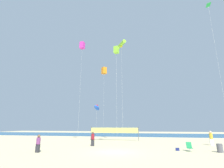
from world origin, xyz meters
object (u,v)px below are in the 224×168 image
at_px(volleyball_net, 114,131).
at_px(kite_magenta_box, 82,46).
at_px(kite_lime_box, 116,50).
at_px(kite_orange_box, 104,71).
at_px(beach_handbag, 177,149).
at_px(kite_lime_tube, 121,45).
at_px(folding_beach_chair, 189,146).
at_px(kite_green_diamond, 208,7).
at_px(beachgoer_maroon_shirt, 93,138).
at_px(kite_blue_inflatable, 97,108).
at_px(beachgoer_mustard_shirt, 211,138).
at_px(beachgoer_plum_shirt, 38,143).
at_px(trash_barrel, 220,148).

bearing_deg(volleyball_net, kite_magenta_box, -126.43).
distance_m(kite_lime_box, kite_orange_box, 14.93).
distance_m(beach_handbag, kite_lime_tube, 18.28).
bearing_deg(volleyball_net, folding_beach_chair, -47.75).
bearing_deg(kite_magenta_box, kite_green_diamond, -10.41).
relative_size(beachgoer_maroon_shirt, kite_blue_inflatable, 0.26).
bearing_deg(folding_beach_chair, beachgoer_mustard_shirt, 29.63).
xyz_separation_m(volleyball_net, kite_lime_box, (1.96, -8.26, 11.67)).
distance_m(beachgoer_mustard_shirt, beachgoer_plum_shirt, 21.51).
xyz_separation_m(kite_blue_inflatable, kite_magenta_box, (-0.07, -9.26, 9.69)).
bearing_deg(beachgoer_maroon_shirt, trash_barrel, -73.83).
height_order(folding_beach_chair, kite_blue_inflatable, kite_blue_inflatable).
relative_size(kite_blue_inflatable, kite_magenta_box, 0.42).
distance_m(beachgoer_maroon_shirt, folding_beach_chair, 11.37).
bearing_deg(beachgoer_mustard_shirt, kite_blue_inflatable, 86.38).
xyz_separation_m(beachgoer_maroon_shirt, beachgoer_plum_shirt, (-3.65, -6.10, -0.06)).
bearing_deg(trash_barrel, kite_lime_tube, 147.73).
xyz_separation_m(beach_handbag, kite_blue_inflatable, (-13.11, 14.08, 6.06)).
xyz_separation_m(beachgoer_maroon_shirt, kite_green_diamond, (15.69, -0.78, 16.79)).
height_order(trash_barrel, volleyball_net, volleyball_net).
bearing_deg(beach_handbag, kite_magenta_box, 159.91).
xyz_separation_m(volleyball_net, kite_orange_box, (-3.41, 5.55, 13.50)).
relative_size(beachgoer_plum_shirt, beach_handbag, 4.69).
bearing_deg(kite_green_diamond, beachgoer_plum_shirt, -164.63).
bearing_deg(volleyball_net, beachgoer_mustard_shirt, -18.28).
distance_m(kite_green_diamond, kite_orange_box, 23.50).
distance_m(beachgoer_maroon_shirt, volleyball_net, 8.73).
xyz_separation_m(volleyball_net, kite_blue_inflatable, (-4.31, 3.33, 4.57)).
bearing_deg(kite_magenta_box, kite_lime_box, -20.17).
distance_m(beachgoer_maroon_shirt, beachgoer_plum_shirt, 7.10).
height_order(trash_barrel, beach_handbag, trash_barrel).
relative_size(beachgoer_plum_shirt, kite_magenta_box, 0.10).
height_order(beachgoer_maroon_shirt, kite_orange_box, kite_orange_box).
bearing_deg(kite_green_diamond, trash_barrel, -135.61).
xyz_separation_m(beachgoer_mustard_shirt, volleyball_net, (-14.22, 4.70, 0.65)).
relative_size(volleyball_net, beach_handbag, 24.53).
bearing_deg(volleyball_net, beachgoer_maroon_shirt, -97.67).
distance_m(folding_beach_chair, beach_handbag, 1.21).
height_order(kite_lime_box, kite_magenta_box, kite_magenta_box).
relative_size(beachgoer_plum_shirt, kite_green_diamond, 0.09).
distance_m(kite_lime_box, kite_magenta_box, 7.23).
bearing_deg(beachgoer_maroon_shirt, kite_lime_box, -56.54).
height_order(beach_handbag, kite_magenta_box, kite_magenta_box).
distance_m(beachgoer_mustard_shirt, beach_handbag, 8.17).
height_order(beachgoer_maroon_shirt, kite_lime_box, kite_lime_box).
bearing_deg(kite_lime_tube, kite_green_diamond, -21.19).
distance_m(volleyball_net, kite_green_diamond, 23.64).
xyz_separation_m(beachgoer_plum_shirt, beach_handbag, (13.61, 3.97, -0.75)).
bearing_deg(volleyball_net, trash_barrel, -41.57).
relative_size(kite_lime_tube, kite_magenta_box, 0.99).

